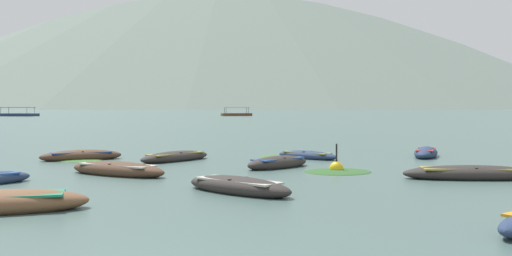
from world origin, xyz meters
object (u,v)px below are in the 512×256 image
rowboat_6 (307,155)px  rowboat_8 (426,153)px  rowboat_2 (238,186)px  rowboat_10 (176,157)px  ferry_2 (236,114)px  rowboat_11 (278,163)px  rowboat_1 (472,174)px  ferry_0 (18,114)px  mooring_buoy (336,168)px  rowboat_0 (81,156)px  rowboat_4 (117,170)px

rowboat_6 → rowboat_8: (5.45, 0.95, 0.04)m
rowboat_2 → rowboat_8: rowboat_8 is taller
rowboat_10 → ferry_2: size_ratio=0.42×
rowboat_11 → rowboat_1: bearing=-28.0°
rowboat_6 → rowboat_11: size_ratio=1.01×
rowboat_2 → rowboat_8: 13.45m
rowboat_10 → ferry_0: size_ratio=0.34×
rowboat_8 → mooring_buoy: (-4.81, -5.85, -0.07)m
rowboat_8 → mooring_buoy: size_ratio=3.05×
rowboat_0 → rowboat_10: size_ratio=0.96×
rowboat_2 → rowboat_4: 5.65m
rowboat_0 → rowboat_4: bearing=-61.0°
rowboat_1 → rowboat_6: bearing=123.6°
rowboat_10 → rowboat_4: bearing=-103.2°
rowboat_0 → rowboat_4: (2.93, -5.29, 0.00)m
ferry_0 → rowboat_6: bearing=-61.3°
rowboat_4 → rowboat_11: size_ratio=1.37×
rowboat_6 → rowboat_8: rowboat_8 is taller
rowboat_2 → rowboat_10: rowboat_2 is taller
rowboat_1 → mooring_buoy: 4.46m
rowboat_0 → rowboat_8: 15.23m
rowboat_0 → rowboat_2: rowboat_0 is taller
rowboat_0 → rowboat_1: size_ratio=0.81×
rowboat_2 → rowboat_0: bearing=128.0°
rowboat_0 → rowboat_11: 8.83m
ferry_0 → rowboat_0: bearing=-65.1°
rowboat_4 → mooring_buoy: (7.39, 1.13, -0.07)m
rowboat_4 → ferry_2: size_ratio=0.46×
rowboat_1 → ferry_0: bearing=119.0°
rowboat_6 → rowboat_10: bearing=-168.8°
rowboat_2 → mooring_buoy: 5.89m
rowboat_1 → rowboat_0: bearing=156.6°
rowboat_0 → rowboat_8: size_ratio=1.03×
rowboat_1 → rowboat_6: rowboat_1 is taller
rowboat_8 → rowboat_10: size_ratio=0.93×
rowboat_4 → rowboat_10: bearing=76.8°
ferry_0 → mooring_buoy: ferry_0 is taller
rowboat_8 → rowboat_10: rowboat_8 is taller
rowboat_8 → ferry_0: bearing=120.9°
mooring_buoy → rowboat_0: bearing=158.0°
ferry_2 → rowboat_2: bearing=-87.2°
rowboat_1 → rowboat_4: size_ratio=1.10×
rowboat_10 → ferry_2: (-3.59, 127.87, 0.29)m
rowboat_0 → rowboat_1: (14.29, -6.18, -0.00)m
rowboat_2 → ferry_2: 136.75m
rowboat_4 → rowboat_1: bearing=-4.5°
rowboat_2 → mooring_buoy: (3.22, 4.93, -0.06)m
rowboat_6 → ferry_0: (-66.10, 120.60, 0.31)m
rowboat_8 → rowboat_6: bearing=-170.1°
rowboat_0 → rowboat_11: bearing=-19.8°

